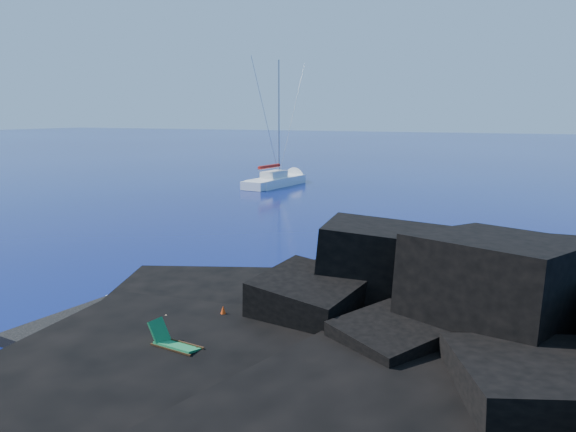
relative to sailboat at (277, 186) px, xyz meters
name	(u,v)px	position (x,y,z in m)	size (l,w,h in m)	color
ground	(51,323)	(9.11, -35.37, 0.00)	(400.00, 400.00, 0.00)	#040640
headland	(472,359)	(22.11, -32.37, 0.00)	(24.00, 24.00, 3.60)	black
beach	(172,340)	(13.61, -34.87, 0.00)	(8.50, 6.00, 0.70)	black
surf_foam	(256,299)	(14.11, -30.37, 0.00)	(10.00, 8.00, 0.06)	white
sailboat	(277,186)	(0.00, 0.00, 0.00)	(2.37, 11.32, 11.86)	white
deck_chair	(177,339)	(14.95, -36.39, 0.85)	(1.46, 0.64, 1.01)	#1B7941
towel	(156,320)	(12.71, -34.43, 0.37)	(1.68, 0.80, 0.04)	silver
sunbather	(156,315)	(12.71, -34.43, 0.52)	(1.60, 0.46, 0.25)	tan
marker_cone	(223,314)	(14.72, -33.66, 0.62)	(0.35, 0.35, 0.54)	#F7420D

